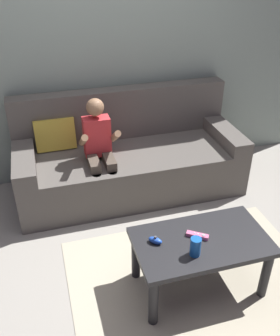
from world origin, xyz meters
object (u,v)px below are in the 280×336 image
(couch, at_px, (127,158))
(game_remote_pink_near_edge, at_px, (197,235))
(person_seated_on_couch, at_px, (99,148))
(nunchuk_blue, at_px, (155,240))
(soda_can, at_px, (195,247))
(coffee_table, at_px, (201,248))

(couch, xyz_separation_m, game_remote_pink_near_edge, (0.13, -1.28, 0.12))
(person_seated_on_couch, relative_size, nunchuk_blue, 9.83)
(couch, relative_size, game_remote_pink_near_edge, 14.75)
(game_remote_pink_near_edge, relative_size, soda_can, 1.11)
(couch, relative_size, person_seated_on_couch, 2.12)
(couch, height_order, nunchuk_blue, couch)
(game_remote_pink_near_edge, bearing_deg, soda_can, -119.11)
(coffee_table, xyz_separation_m, game_remote_pink_near_edge, (-0.02, 0.03, 0.08))
(coffee_table, bearing_deg, person_seated_on_couch, 110.95)
(person_seated_on_couch, bearing_deg, coffee_table, -69.05)
(person_seated_on_couch, distance_m, nunchuk_blue, 1.09)
(nunchuk_blue, distance_m, soda_can, 0.26)
(coffee_table, height_order, soda_can, soda_can)
(couch, distance_m, coffee_table, 1.32)
(person_seated_on_couch, bearing_deg, couch, 33.18)
(coffee_table, xyz_separation_m, soda_can, (-0.09, -0.11, 0.13))
(soda_can, bearing_deg, nunchuk_blue, 140.84)
(soda_can, bearing_deg, coffee_table, 49.07)
(couch, height_order, soda_can, couch)
(couch, relative_size, coffee_table, 2.33)
(soda_can, bearing_deg, person_seated_on_couch, 105.29)
(coffee_table, distance_m, game_remote_pink_near_edge, 0.09)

